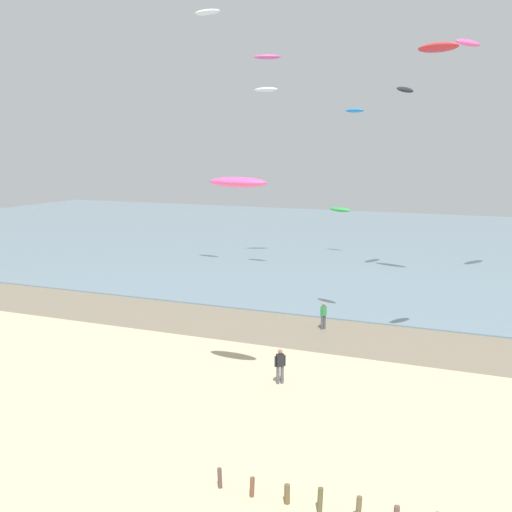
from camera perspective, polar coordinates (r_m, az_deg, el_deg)
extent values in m
cube|color=#7A6D59|center=(38.93, 9.25, -7.25)|extent=(120.00, 7.01, 0.01)
cube|color=slate|center=(76.05, 16.37, 0.84)|extent=(160.00, 70.00, 0.10)
cylinder|color=brown|center=(22.73, -3.24, -19.08)|extent=(0.17, 0.15, 0.70)
cylinder|color=brown|center=(22.24, -0.35, -19.82)|extent=(0.17, 0.18, 0.67)
cylinder|color=brown|center=(21.89, 2.77, -20.35)|extent=(0.19, 0.19, 0.65)
cylinder|color=brown|center=(21.55, 5.71, -20.72)|extent=(0.19, 0.20, 0.79)
cylinder|color=brown|center=(21.27, 9.10, -21.26)|extent=(0.20, 0.20, 0.79)
cylinder|color=#4C4C56|center=(40.39, 5.89, -5.90)|extent=(0.16, 0.16, 0.88)
cylinder|color=#4C4C56|center=(40.55, 6.09, -5.84)|extent=(0.16, 0.16, 0.88)
cube|color=#338C4C|center=(40.28, 6.01, -4.86)|extent=(0.34, 0.42, 0.60)
sphere|color=#9E7051|center=(40.17, 6.02, -4.28)|extent=(0.22, 0.22, 0.22)
cylinder|color=#338C4C|center=(40.11, 5.79, -4.99)|extent=(0.09, 0.09, 0.52)
cylinder|color=#338C4C|center=(40.47, 6.23, -4.87)|extent=(0.09, 0.09, 0.52)
cylinder|color=#4C4C56|center=(31.45, 2.34, -10.47)|extent=(0.16, 0.16, 0.88)
cylinder|color=#4C4C56|center=(31.37, 1.96, -10.51)|extent=(0.16, 0.16, 0.88)
cube|color=black|center=(31.16, 2.15, -9.21)|extent=(0.41, 0.41, 0.60)
sphere|color=brown|center=(31.02, 2.16, -8.48)|extent=(0.22, 0.22, 0.22)
cylinder|color=black|center=(31.26, 2.57, -9.25)|extent=(0.09, 0.09, 0.52)
cylinder|color=black|center=(31.09, 1.74, -9.35)|extent=(0.09, 0.09, 0.52)
ellipsoid|color=white|center=(54.77, -4.35, 20.77)|extent=(2.56, 1.21, 0.52)
ellipsoid|color=#E54C99|center=(60.58, 1.00, 17.26)|extent=(2.57, 1.68, 0.47)
ellipsoid|color=#2384D1|center=(62.35, 8.76, 12.64)|extent=(2.02, 1.12, 0.50)
ellipsoid|color=black|center=(55.53, 13.10, 14.18)|extent=(1.62, 2.65, 0.68)
ellipsoid|color=red|center=(52.52, 15.86, 17.38)|extent=(3.59, 2.35, 0.91)
ellipsoid|color=green|center=(42.51, 7.46, 4.12)|extent=(1.93, 1.44, 0.30)
ellipsoid|color=white|center=(54.60, 0.89, 14.55)|extent=(2.22, 0.96, 0.49)
ellipsoid|color=#E54C99|center=(28.46, -1.63, 6.58)|extent=(2.95, 1.20, 0.48)
ellipsoid|color=#E54C99|center=(33.66, 18.29, 17.53)|extent=(1.48, 1.97, 0.48)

